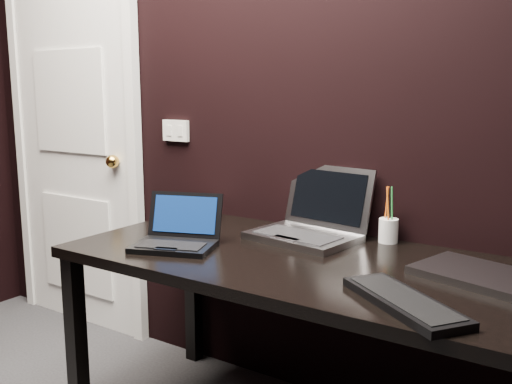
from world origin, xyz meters
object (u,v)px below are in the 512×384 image
Objects in this scene: ext_keyboard at (404,302)px; closed_laptop at (478,274)px; netbook at (177,237)px; silver_laptop at (310,225)px; desk at (304,279)px; mobile_phone at (168,219)px; pen_cup at (388,229)px; desk_phone at (198,211)px; door at (74,139)px.

closed_laptop is at bearing 72.44° from ext_keyboard.
ext_keyboard is at bearing -7.08° from netbook.
silver_laptop is 0.74m from ext_keyboard.
silver_laptop reaches higher than desk.
desk is at bearing -4.68° from mobile_phone.
closed_laptop is (0.55, 0.10, 0.09)m from desk.
closed_laptop reaches higher than desk.
closed_laptop is 1.24m from mobile_phone.
desk is 0.57m from closed_laptop.
closed_laptop is 0.46m from pen_cup.
mobile_phone is at bearing -162.10° from silver_laptop.
closed_laptop is at bearing -7.40° from desk_phone.
netbook is 1.66× the size of pen_cup.
pen_cup is (-0.38, 0.25, 0.04)m from closed_laptop.
silver_laptop is 1.04× the size of ext_keyboard.
pen_cup is at bearing 5.89° from desk_phone.
silver_laptop reaches higher than closed_laptop.
pen_cup is (0.63, 0.49, 0.01)m from netbook.
ext_keyboard is 0.66m from pen_cup.
desk_phone is at bearing 155.65° from ext_keyboard.
desk_phone reaches higher than ext_keyboard.
closed_laptop is (0.66, -0.14, -0.04)m from silver_laptop.
netbook is at bearing -23.41° from door.
ext_keyboard is at bearing -41.81° from silver_laptop.
netbook is 0.80m from pen_cup.
mobile_phone reaches higher than closed_laptop.
closed_laptop is at bearing 1.98° from mobile_phone.
ext_keyboard is at bearing -107.56° from closed_laptop.
desk is 0.41m from pen_cup.
desk is at bearing -65.80° from silver_laptop.
closed_laptop is at bearing -33.16° from pen_cup.
door is at bearing 173.16° from desk_phone.
desk_phone is 0.20m from mobile_phone.
door reaches higher than pen_cup.
ext_keyboard is (0.55, -0.49, -0.04)m from silver_laptop.
door is 5.95× the size of netbook.
pen_cup is (0.86, 0.29, 0.01)m from mobile_phone.
mobile_phone is at bearing 164.71° from ext_keyboard.
desk is (1.65, -0.38, -0.38)m from door.
ext_keyboard reaches higher than closed_laptop.
mobile_phone is at bearing 175.32° from desk.
closed_laptop is 4.00× the size of mobile_phone.
desk is 3.91× the size of silver_laptop.
closed_laptop is at bearing -7.15° from door.
door is 20.90× the size of mobile_phone.
pen_cup reaches higher than closed_laptop.
ext_keyboard is 0.37m from closed_laptop.
netbook is 0.52m from silver_laptop.
silver_laptop reaches higher than desk_phone.
silver_laptop reaches higher than ext_keyboard.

